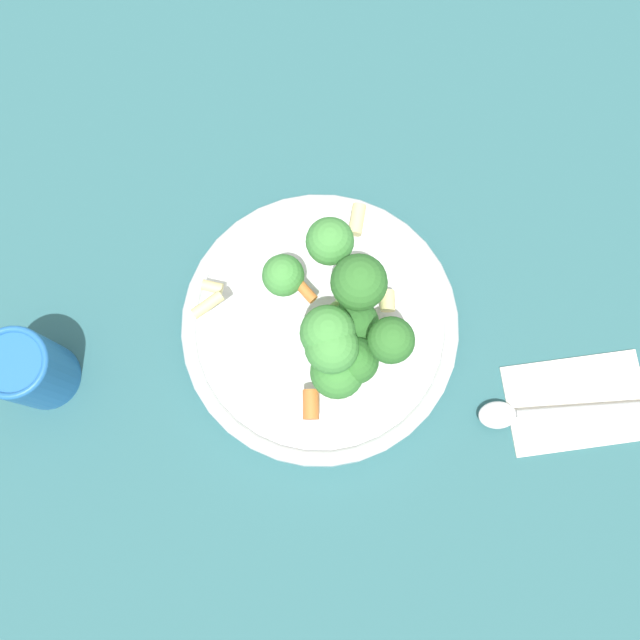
# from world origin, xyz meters

# --- Properties ---
(ground_plane) EXTENTS (3.00, 3.00, 0.00)m
(ground_plane) POSITION_xyz_m (0.00, 0.00, 0.00)
(ground_plane) COLOR #2D6066
(bowl) EXTENTS (0.26, 0.26, 0.04)m
(bowl) POSITION_xyz_m (0.00, 0.00, 0.02)
(bowl) COLOR silver
(bowl) RESTS_ON ground_plane
(pasta_salad) EXTENTS (0.19, 0.18, 0.10)m
(pasta_salad) POSITION_xyz_m (-0.01, -0.02, 0.10)
(pasta_salad) COLOR #8CB766
(pasta_salad) RESTS_ON bowl
(cup) EXTENTS (0.06, 0.06, 0.09)m
(cup) POSITION_xyz_m (0.03, 0.26, 0.05)
(cup) COLOR #2366B2
(cup) RESTS_ON ground_plane
(napkin) EXTENTS (0.11, 0.14, 0.01)m
(napkin) POSITION_xyz_m (-0.13, -0.22, 0.00)
(napkin) COLOR white
(napkin) RESTS_ON ground_plane
(spoon) EXTENTS (0.06, 0.19, 0.01)m
(spoon) POSITION_xyz_m (-0.13, -0.18, 0.01)
(spoon) COLOR silver
(spoon) RESTS_ON napkin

